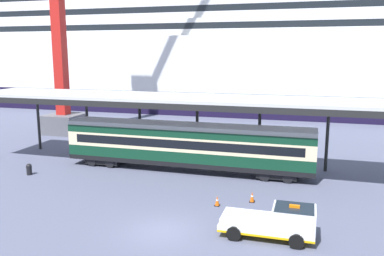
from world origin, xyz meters
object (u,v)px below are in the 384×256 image
object	(u,v)px
service_truck	(276,221)
traffic_cone_mid	(217,201)
train_carriage	(187,145)
quay_bollard	(29,169)
cruise_ship	(191,48)
traffic_cone_near	(252,197)

from	to	relation	value
service_truck	traffic_cone_mid	world-z (taller)	service_truck
train_carriage	traffic_cone_mid	xyz separation A→B (m)	(4.37, -7.31, -1.96)
traffic_cone_mid	quay_bollard	size ratio (longest dim) A/B	0.73
train_carriage	service_truck	world-z (taller)	train_carriage
cruise_ship	traffic_cone_mid	world-z (taller)	cruise_ship
quay_bollard	train_carriage	bearing A→B (deg)	21.67
cruise_ship	traffic_cone_near	xyz separation A→B (m)	(19.36, -50.44, -10.60)
cruise_ship	train_carriage	world-z (taller)	cruise_ship
service_truck	traffic_cone_mid	size ratio (longest dim) A/B	7.40
cruise_ship	quay_bollard	size ratio (longest dim) A/B	140.22
traffic_cone_mid	train_carriage	bearing A→B (deg)	120.86
cruise_ship	quay_bollard	bearing A→B (deg)	-89.43
traffic_cone_mid	cruise_ship	bearing A→B (deg)	108.39
quay_bollard	service_truck	bearing A→B (deg)	-16.39
service_truck	train_carriage	bearing A→B (deg)	127.75
traffic_cone_near	service_truck	bearing A→B (deg)	-68.11
traffic_cone_mid	quay_bollard	world-z (taller)	quay_bollard
cruise_ship	service_truck	world-z (taller)	cruise_ship
service_truck	traffic_cone_near	xyz separation A→B (m)	(-2.04, 5.09, -0.62)
train_carriage	traffic_cone_near	world-z (taller)	train_carriage
train_carriage	quay_bollard	xyz separation A→B (m)	(-12.36, -4.91, -1.79)
service_truck	traffic_cone_near	bearing A→B (deg)	111.89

